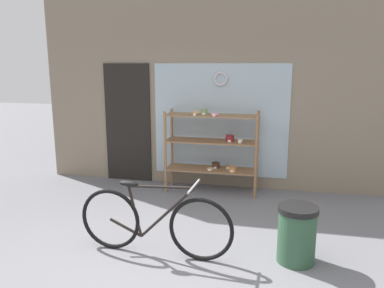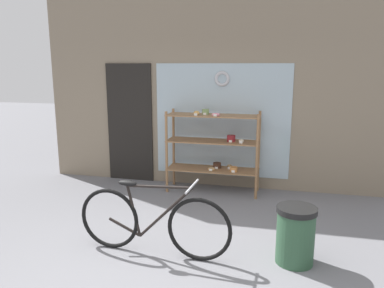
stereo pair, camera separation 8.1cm
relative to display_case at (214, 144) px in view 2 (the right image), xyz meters
The scene contains 5 objects.
ground_plane 2.78m from the display_case, 92.87° to the right, with size 30.00×30.00×0.00m, color slate.
storefront_facade 1.16m from the display_case, 114.22° to the left, with size 5.93×0.13×3.88m.
display_case is the anchor object (origin of this frame).
bicycle 2.30m from the display_case, 97.31° to the right, with size 1.77×0.46×0.84m.
trash_bin 2.46m from the display_case, 59.01° to the right, with size 0.42×0.42×0.63m.
Camera 2 is at (1.16, -3.23, 2.07)m, focal length 35.00 mm.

